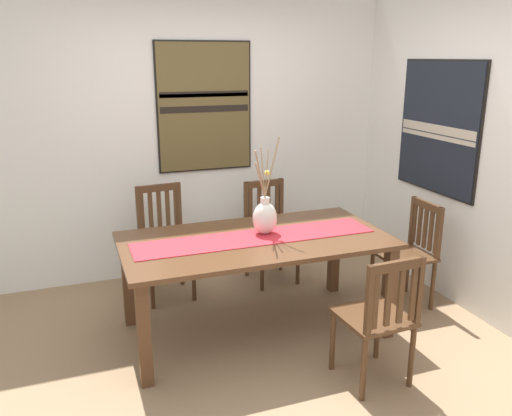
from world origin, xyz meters
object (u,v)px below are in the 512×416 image
(chair_2, at_px, (164,240))
(painting_on_side_wall, at_px, (439,127))
(chair_1, at_px, (269,230))
(chair_3, at_px, (379,316))
(dining_table, at_px, (255,250))
(centerpiece_vase, at_px, (265,216))
(painting_on_back_wall, at_px, (204,107))
(chair_0, at_px, (410,251))

(chair_2, xyz_separation_m, painting_on_side_wall, (2.28, -0.64, 0.95))
(chair_1, bearing_deg, chair_3, -88.92)
(dining_table, height_order, chair_1, chair_1)
(dining_table, height_order, centerpiece_vase, centerpiece_vase)
(dining_table, distance_m, chair_1, 1.01)
(dining_table, relative_size, chair_1, 2.11)
(painting_on_back_wall, bearing_deg, centerpiece_vase, -85.19)
(painting_on_back_wall, xyz_separation_m, painting_on_side_wall, (1.77, -1.09, -0.13))
(chair_2, height_order, painting_on_side_wall, painting_on_side_wall)
(centerpiece_vase, distance_m, chair_2, 1.10)
(chair_3, relative_size, painting_on_side_wall, 0.80)
(chair_3, xyz_separation_m, painting_on_side_wall, (1.26, 1.15, 0.98))
(chair_3, bearing_deg, painting_on_back_wall, 102.68)
(chair_3, distance_m, painting_on_back_wall, 2.56)
(chair_1, xyz_separation_m, chair_3, (0.03, -1.79, -0.01))
(chair_1, distance_m, painting_on_back_wall, 1.28)
(dining_table, distance_m, centerpiece_vase, 0.26)
(centerpiece_vase, distance_m, chair_0, 1.34)
(chair_1, relative_size, chair_2, 0.95)
(chair_0, relative_size, painting_on_back_wall, 0.75)
(chair_0, height_order, chair_1, chair_1)
(painting_on_back_wall, bearing_deg, chair_1, -44.24)
(chair_0, relative_size, chair_1, 0.96)
(chair_0, xyz_separation_m, painting_on_back_wall, (-1.38, 1.35, 1.11))
(chair_3, bearing_deg, chair_1, 91.08)
(dining_table, relative_size, centerpiece_vase, 2.66)
(painting_on_side_wall, bearing_deg, dining_table, -171.90)
(dining_table, height_order, chair_3, chair_3)
(chair_0, distance_m, chair_2, 2.10)
(chair_2, xyz_separation_m, painting_on_back_wall, (0.51, 0.46, 1.08))
(centerpiece_vase, relative_size, painting_on_side_wall, 0.65)
(painting_on_back_wall, distance_m, painting_on_side_wall, 2.08)
(chair_2, xyz_separation_m, chair_3, (1.02, -1.79, -0.03))
(centerpiece_vase, distance_m, chair_1, 0.99)
(chair_2, distance_m, chair_3, 2.06)
(painting_on_back_wall, height_order, painting_on_side_wall, painting_on_back_wall)
(dining_table, relative_size, chair_3, 2.19)
(chair_1, height_order, chair_2, chair_2)
(dining_table, height_order, painting_on_side_wall, painting_on_side_wall)
(painting_on_back_wall, bearing_deg, chair_0, -44.34)
(chair_3, height_order, painting_on_side_wall, painting_on_side_wall)
(centerpiece_vase, height_order, chair_0, centerpiece_vase)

